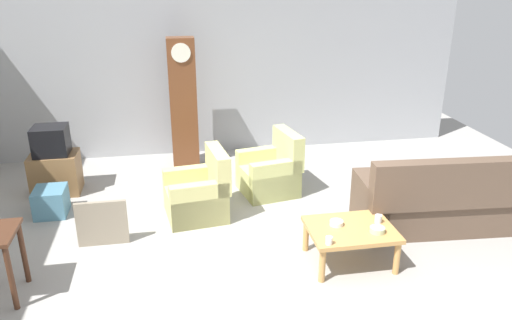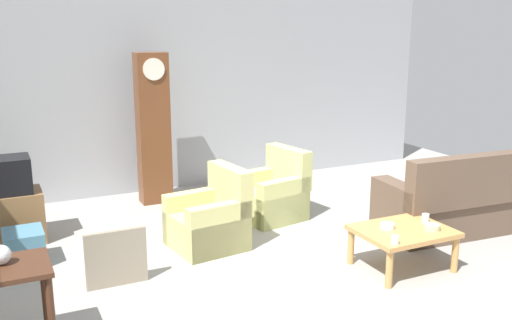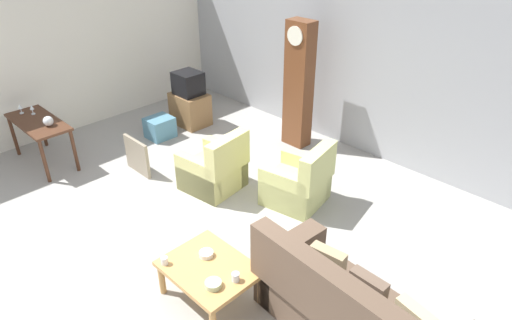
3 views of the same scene
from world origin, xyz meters
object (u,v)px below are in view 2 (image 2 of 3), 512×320
Objects in this scene: armchair_olive_near at (210,221)px; glass_dome_cloche at (1,255)px; cup_white_porcelain at (395,240)px; bowl_shallow_green at (432,227)px; armchair_olive_far at (272,196)px; framed_picture_leaning at (116,258)px; tv_crt at (9,175)px; grandfather_clock at (153,129)px; tv_stand_cabinet at (13,217)px; storage_box_blue at (24,247)px; coffee_table_wood at (403,234)px; bowl_white_stacked at (387,226)px; couch_floral at (464,203)px; cup_blue_rimmed at (425,218)px.

armchair_olive_near is 6.02× the size of glass_dome_cloche.
cup_white_porcelain is 0.62m from bowl_shallow_green.
framed_picture_leaning is (-2.31, -1.15, -0.02)m from armchair_olive_far.
tv_crt reaches higher than armchair_olive_near.
grandfather_clock is 2.25m from tv_stand_cabinet.
bowl_shallow_green is (0.74, -2.18, 0.16)m from armchair_olive_far.
storage_box_blue is at bearing 168.70° from armchair_olive_near.
coffee_table_wood is (0.49, -2.03, 0.07)m from armchair_olive_far.
framed_picture_leaning reaches higher than cup_white_porcelain.
glass_dome_cloche is at bearing -94.10° from tv_crt.
grandfather_clock is 3.71m from bowl_white_stacked.
armchair_olive_near is at bearing 24.84° from framed_picture_leaning.
glass_dome_cloche is (-1.02, -0.83, 0.54)m from framed_picture_leaning.
tv_stand_cabinet is at bearing 116.36° from framed_picture_leaning.
coffee_table_wood is 3.86m from grandfather_clock.
tv_crt is 1.97m from framed_picture_leaning.
coffee_table_wood is 2.00× the size of tv_crt.
tv_stand_cabinet is at bearing 158.43° from couch_floral.
grandfather_clock is 14.11× the size of bowl_white_stacked.
tv_crt is 4.73m from cup_blue_rimmed.
tv_stand_cabinet is at bearing 144.50° from bowl_white_stacked.
glass_dome_cloche is at bearing 179.23° from coffee_table_wood.
couch_floral reaches higher than armchair_olive_far.
coffee_table_wood reaches higher than storage_box_blue.
cup_white_porcelain is at bearing -25.84° from framed_picture_leaning.
cup_white_porcelain is at bearing -152.83° from cup_blue_rimmed.
glass_dome_cloche is 0.91× the size of bowl_shallow_green.
armchair_olive_far is 1.35× the size of tv_stand_cabinet.
tv_stand_cabinet is (-3.15, 0.55, -0.00)m from armchair_olive_far.
armchair_olive_near reaches higher than cup_blue_rimmed.
grandfather_clock is 4.46× the size of tv_crt.
armchair_olive_near is (-3.03, 0.87, -0.05)m from couch_floral.
armchair_olive_near reaches higher than coffee_table_wood.
armchair_olive_far is 2.34m from cup_white_porcelain.
tv_crt reaches higher than coffee_table_wood.
framed_picture_leaning reaches higher than bowl_shallow_green.
couch_floral is at bearing -4.18° from framed_picture_leaning.
glass_dome_cloche is (-0.18, -2.53, 0.52)m from tv_stand_cabinet.
cup_blue_rimmed reaches higher than coffee_table_wood.
storage_box_blue is 3.89m from cup_white_porcelain.
armchair_olive_near is 2.10m from grandfather_clock.
grandfather_clock is at bearing 118.68° from bowl_shallow_green.
framed_picture_leaning is 2.73m from cup_white_porcelain.
tv_stand_cabinet reaches higher than bowl_white_stacked.
storage_box_blue is at bearing -85.59° from tv_crt.
grandfather_clock is at bearing 22.56° from tv_crt.
coffee_table_wood is at bearing -41.93° from armchair_olive_near.
grandfather_clock reaches higher than cup_blue_rimmed.
couch_floral reaches higher than storage_box_blue.
cup_blue_rimmed is at bearing -14.71° from framed_picture_leaning.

